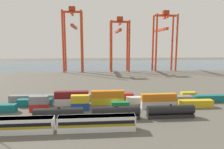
% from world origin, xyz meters
% --- Properties ---
extents(ground_plane, '(420.00, 420.00, 0.00)m').
position_xyz_m(ground_plane, '(0.00, 40.00, 0.00)').
color(ground_plane, '#5B564C').
extents(harbour_water, '(400.00, 110.00, 0.01)m').
position_xyz_m(harbour_water, '(0.00, 146.32, 0.00)').
color(harbour_water, '#475B6B').
rests_on(harbour_water, ground_plane).
extents(passenger_train, '(40.75, 3.14, 3.90)m').
position_xyz_m(passenger_train, '(-17.13, -19.64, 2.14)').
color(passenger_train, silver).
rests_on(passenger_train, ground_plane).
extents(freight_tank_row, '(47.62, 2.72, 4.18)m').
position_xyz_m(freight_tank_row, '(-1.04, -12.19, 1.95)').
color(freight_tank_row, '#232326').
rests_on(freight_tank_row, ground_plane).
extents(shipping_container_1, '(6.04, 2.44, 2.60)m').
position_xyz_m(shipping_container_1, '(-25.73, -3.07, 1.30)').
color(shipping_container_1, '#AD211C').
rests_on(shipping_container_1, ground_plane).
extents(shipping_container_2, '(6.04, 2.44, 2.60)m').
position_xyz_m(shipping_container_2, '(-25.73, -3.07, 3.90)').
color(shipping_container_2, slate).
rests_on(shipping_container_2, shipping_container_1).
extents(shipping_container_3, '(6.04, 2.44, 2.60)m').
position_xyz_m(shipping_container_3, '(-12.23, -3.07, 1.30)').
color(shipping_container_3, '#1C4299').
rests_on(shipping_container_3, ground_plane).
extents(shipping_container_4, '(6.04, 2.44, 2.60)m').
position_xyz_m(shipping_container_4, '(-12.23, -3.07, 3.90)').
color(shipping_container_4, gold).
rests_on(shipping_container_4, shipping_container_3).
extents(shipping_container_5, '(6.04, 2.44, 2.60)m').
position_xyz_m(shipping_container_5, '(1.28, -3.07, 1.30)').
color(shipping_container_5, '#197538').
rests_on(shipping_container_5, ground_plane).
extents(shipping_container_6, '(12.10, 2.44, 2.60)m').
position_xyz_m(shipping_container_6, '(14.79, -3.07, 1.30)').
color(shipping_container_6, silver).
rests_on(shipping_container_6, ground_plane).
extents(shipping_container_7, '(12.10, 2.44, 2.60)m').
position_xyz_m(shipping_container_7, '(14.79, -3.07, 3.90)').
color(shipping_container_7, orange).
rests_on(shipping_container_7, shipping_container_6).
extents(shipping_container_8, '(12.10, 2.44, 2.60)m').
position_xyz_m(shipping_container_8, '(28.30, -3.07, 1.30)').
color(shipping_container_8, gold).
rests_on(shipping_container_8, ground_plane).
extents(shipping_container_9, '(12.10, 2.44, 2.60)m').
position_xyz_m(shipping_container_9, '(-28.85, 2.78, 1.30)').
color(shipping_container_9, '#146066').
rests_on(shipping_container_9, ground_plane).
extents(shipping_container_10, '(12.10, 2.44, 2.60)m').
position_xyz_m(shipping_container_10, '(-15.74, 2.78, 1.30)').
color(shipping_container_10, silver).
rests_on(shipping_container_10, ground_plane).
extents(shipping_container_11, '(12.10, 2.44, 2.60)m').
position_xyz_m(shipping_container_11, '(-15.74, 2.78, 3.90)').
color(shipping_container_11, maroon).
rests_on(shipping_container_11, shipping_container_10).
extents(shipping_container_12, '(12.10, 2.44, 2.60)m').
position_xyz_m(shipping_container_12, '(-2.62, 2.78, 1.30)').
color(shipping_container_12, gold).
rests_on(shipping_container_12, ground_plane).
extents(shipping_container_13, '(12.10, 2.44, 2.60)m').
position_xyz_m(shipping_container_13, '(-2.62, 2.78, 3.90)').
color(shipping_container_13, orange).
rests_on(shipping_container_13, shipping_container_12).
extents(shipping_container_14, '(12.10, 2.44, 2.60)m').
position_xyz_m(shipping_container_14, '(10.50, 2.78, 1.30)').
color(shipping_container_14, silver).
rests_on(shipping_container_14, ground_plane).
extents(shipping_container_15, '(12.10, 2.44, 2.60)m').
position_xyz_m(shipping_container_15, '(23.62, 2.78, 1.30)').
color(shipping_container_15, slate).
rests_on(shipping_container_15, ground_plane).
extents(shipping_container_16, '(12.10, 2.44, 2.60)m').
position_xyz_m(shipping_container_16, '(36.74, 2.78, 1.30)').
color(shipping_container_16, '#146066').
rests_on(shipping_container_16, ground_plane).
extents(shipping_container_17, '(12.10, 2.44, 2.60)m').
position_xyz_m(shipping_container_17, '(-34.09, 8.63, 1.30)').
color(shipping_container_17, slate).
rests_on(shipping_container_17, ground_plane).
extents(shipping_container_18, '(12.10, 2.44, 2.60)m').
position_xyz_m(shipping_container_18, '(-21.05, 8.63, 1.30)').
color(shipping_container_18, slate).
rests_on(shipping_container_18, ground_plane).
extents(shipping_container_19, '(6.04, 2.44, 2.60)m').
position_xyz_m(shipping_container_19, '(-8.00, 8.63, 1.30)').
color(shipping_container_19, slate).
rests_on(shipping_container_19, ground_plane).
extents(shipping_container_20, '(6.04, 2.44, 2.60)m').
position_xyz_m(shipping_container_20, '(5.04, 8.63, 1.30)').
color(shipping_container_20, '#AD211C').
rests_on(shipping_container_20, ground_plane).
extents(shipping_container_21, '(12.10, 2.44, 2.60)m').
position_xyz_m(shipping_container_21, '(18.09, 8.63, 1.30)').
color(shipping_container_21, '#146066').
rests_on(shipping_container_21, ground_plane).
extents(shipping_container_22, '(6.04, 2.44, 2.60)m').
position_xyz_m(shipping_container_22, '(31.13, 8.63, 1.30)').
color(shipping_container_22, gold).
rests_on(shipping_container_22, ground_plane).
extents(gantry_crane_west, '(15.74, 38.31, 51.12)m').
position_xyz_m(gantry_crane_west, '(-24.89, 98.08, 30.70)').
color(gantry_crane_west, red).
rests_on(gantry_crane_west, ground_plane).
extents(gantry_crane_central, '(15.81, 39.43, 43.85)m').
position_xyz_m(gantry_crane_central, '(12.74, 98.61, 27.22)').
color(gantry_crane_central, red).
rests_on(gantry_crane_central, ground_plane).
extents(gantry_crane_east, '(18.49, 36.65, 49.13)m').
position_xyz_m(gantry_crane_east, '(50.37, 97.97, 29.48)').
color(gantry_crane_east, red).
rests_on(gantry_crane_east, ground_plane).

